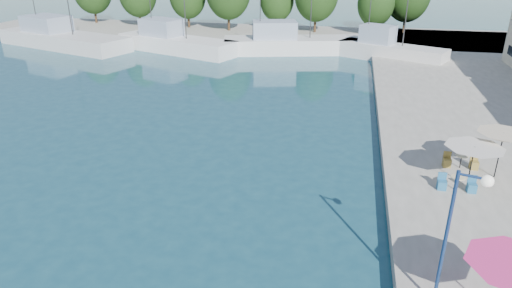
% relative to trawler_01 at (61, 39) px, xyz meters
% --- Properties ---
extents(quay_far, '(90.00, 16.00, 0.60)m').
position_rel_trawler_01_xyz_m(quay_far, '(25.21, 12.43, -0.77)').
color(quay_far, gray).
rests_on(quay_far, ground).
extents(trawler_01, '(20.15, 11.16, 10.20)m').
position_rel_trawler_01_xyz_m(trawler_01, '(0.00, 0.00, 0.00)').
color(trawler_01, silver).
rests_on(trawler_01, ground).
extents(trawler_02, '(16.45, 9.66, 10.20)m').
position_rel_trawler_01_xyz_m(trawler_02, '(15.42, 0.28, 0.00)').
color(trawler_02, white).
rests_on(trawler_02, ground).
extents(trawler_03, '(17.87, 8.63, 10.20)m').
position_rel_trawler_01_xyz_m(trawler_03, '(29.69, 2.60, 0.00)').
color(trawler_03, silver).
rests_on(trawler_03, ground).
extents(trawler_04, '(12.24, 8.20, 10.20)m').
position_rel_trawler_01_xyz_m(trawler_04, '(41.00, 0.76, 0.00)').
color(trawler_04, silver).
rests_on(trawler_04, ground).
extents(tree_05, '(5.01, 5.01, 7.41)m').
position_rel_trawler_01_xyz_m(tree_05, '(25.54, 15.97, 3.81)').
color(tree_05, '#3F2B19').
rests_on(tree_05, quay_far).
extents(tree_07, '(5.01, 5.01, 7.41)m').
position_rel_trawler_01_xyz_m(tree_07, '(39.62, 13.94, 3.81)').
color(tree_07, '#3F2B19').
rests_on(tree_07, quay_far).
extents(umbrella_white, '(2.87, 2.87, 2.17)m').
position_rel_trawler_01_xyz_m(umbrella_white, '(43.23, -30.74, 1.45)').
color(umbrella_white, black).
rests_on(umbrella_white, quay_right).
extents(umbrella_cream, '(2.62, 2.62, 2.51)m').
position_rel_trawler_01_xyz_m(umbrella_cream, '(44.85, -29.36, 1.79)').
color(umbrella_cream, black).
rests_on(umbrella_cream, quay_right).
extents(cafe_table_02, '(1.82, 0.70, 0.76)m').
position_rel_trawler_01_xyz_m(cafe_table_02, '(42.60, -31.35, -0.18)').
color(cafe_table_02, black).
rests_on(cafe_table_02, quay_right).
extents(cafe_table_03, '(1.82, 0.70, 0.76)m').
position_rel_trawler_01_xyz_m(cafe_table_03, '(43.28, -28.57, -0.18)').
color(cafe_table_03, black).
rests_on(cafe_table_03, quay_right).
extents(street_lamp, '(1.01, 0.47, 5.03)m').
position_rel_trawler_01_xyz_m(street_lamp, '(40.68, -39.91, 3.02)').
color(street_lamp, navy).
rests_on(street_lamp, quay_right).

